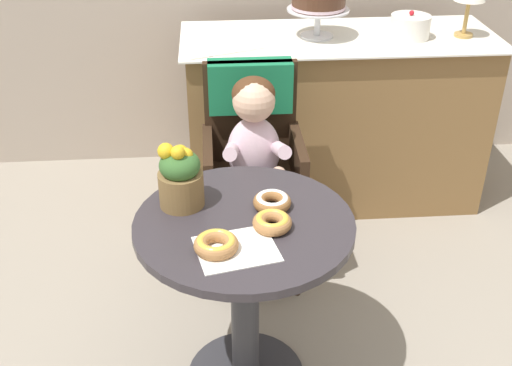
# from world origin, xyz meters

# --- Properties ---
(cafe_table) EXTENTS (0.72, 0.72, 0.72)m
(cafe_table) POSITION_xyz_m (0.00, 0.00, 0.51)
(cafe_table) COLOR #332D33
(cafe_table) RESTS_ON ground
(wicker_chair) EXTENTS (0.42, 0.45, 0.95)m
(wicker_chair) POSITION_xyz_m (0.08, 0.74, 0.64)
(wicker_chair) COLOR #332114
(wicker_chair) RESTS_ON ground
(seated_child) EXTENTS (0.27, 0.32, 0.73)m
(seated_child) POSITION_xyz_m (0.08, 0.58, 0.68)
(seated_child) COLOR silver
(seated_child) RESTS_ON ground
(paper_napkin) EXTENTS (0.27, 0.24, 0.00)m
(paper_napkin) POSITION_xyz_m (-0.03, -0.15, 0.72)
(paper_napkin) COLOR white
(paper_napkin) RESTS_ON cafe_table
(donut_front) EXTENTS (0.13, 0.13, 0.04)m
(donut_front) POSITION_xyz_m (0.09, -0.05, 0.74)
(donut_front) COLOR #AD7542
(donut_front) RESTS_ON cafe_table
(donut_mid) EXTENTS (0.13, 0.13, 0.04)m
(donut_mid) POSITION_xyz_m (0.10, 0.07, 0.74)
(donut_mid) COLOR #936033
(donut_mid) RESTS_ON cafe_table
(donut_side) EXTENTS (0.14, 0.14, 0.04)m
(donut_side) POSITION_xyz_m (-0.09, -0.15, 0.74)
(donut_side) COLOR #AD7542
(donut_side) RESTS_ON cafe_table
(flower_vase) EXTENTS (0.15, 0.15, 0.23)m
(flower_vase) POSITION_xyz_m (-0.20, 0.12, 0.83)
(flower_vase) COLOR brown
(flower_vase) RESTS_ON cafe_table
(display_counter) EXTENTS (1.56, 0.62, 0.90)m
(display_counter) POSITION_xyz_m (0.55, 1.30, 0.45)
(display_counter) COLOR olive
(display_counter) RESTS_ON ground
(tiered_cake_stand) EXTENTS (0.30, 0.30, 0.28)m
(tiered_cake_stand) POSITION_xyz_m (0.44, 1.30, 1.08)
(tiered_cake_stand) COLOR silver
(tiered_cake_stand) RESTS_ON display_counter
(round_layer_cake) EXTENTS (0.19, 0.19, 0.13)m
(round_layer_cake) POSITION_xyz_m (0.88, 1.25, 0.95)
(round_layer_cake) COLOR white
(round_layer_cake) RESTS_ON display_counter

